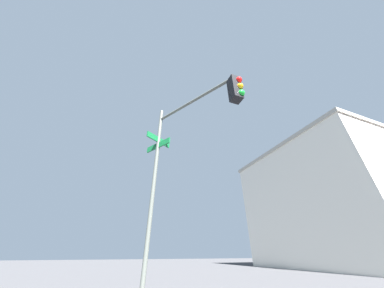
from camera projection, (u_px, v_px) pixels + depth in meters
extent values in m
cylinder|color=#474C47|center=(153.00, 188.00, 5.43)|extent=(0.12, 0.12, 5.95)
cylinder|color=#474C47|center=(192.00, 102.00, 5.96)|extent=(2.61, 1.57, 0.09)
cube|color=black|center=(235.00, 89.00, 4.93)|extent=(0.28, 0.28, 0.80)
sphere|color=red|center=(239.00, 80.00, 4.98)|extent=(0.18, 0.18, 0.18)
sphere|color=orange|center=(240.00, 86.00, 4.85)|extent=(0.18, 0.18, 0.18)
sphere|color=green|center=(241.00, 93.00, 4.72)|extent=(0.18, 0.18, 0.18)
cube|color=#0F5128|center=(158.00, 145.00, 6.19)|extent=(0.97, 0.59, 0.20)
cube|color=#0F5128|center=(159.00, 140.00, 6.30)|extent=(0.54, 0.88, 0.20)
cube|color=silver|center=(358.00, 209.00, 22.01)|extent=(14.82, 21.77, 11.82)
cube|color=#9D998E|center=(338.00, 163.00, 25.16)|extent=(15.12, 22.07, 0.40)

